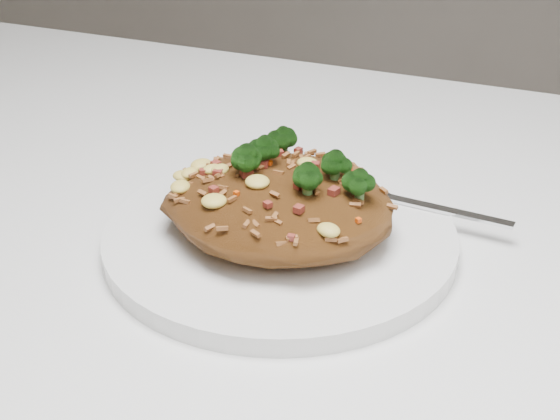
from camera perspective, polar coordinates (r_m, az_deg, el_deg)
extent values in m
cube|color=white|center=(0.59, -5.56, -3.29)|extent=(1.20, 0.80, 0.04)
cylinder|color=olive|center=(1.30, -19.22, -4.83)|extent=(0.06, 0.06, 0.71)
cylinder|color=white|center=(0.56, 0.00, -1.98)|extent=(0.25, 0.25, 0.01)
ellipsoid|color=brown|center=(0.54, 0.00, 0.45)|extent=(0.16, 0.15, 0.04)
ellipsoid|color=#0E3607|center=(0.59, 0.24, 5.30)|extent=(0.02, 0.02, 0.02)
ellipsoid|color=#0E3607|center=(0.55, -1.17, 4.50)|extent=(0.02, 0.02, 0.02)
ellipsoid|color=#0E3607|center=(0.54, 4.07, 3.43)|extent=(0.02, 0.02, 0.02)
ellipsoid|color=#0E3607|center=(0.54, -2.42, 3.75)|extent=(0.02, 0.02, 0.02)
ellipsoid|color=#0E3607|center=(0.51, 2.04, 2.47)|extent=(0.02, 0.02, 0.02)
ellipsoid|color=#0E3607|center=(0.56, -1.10, 4.60)|extent=(0.02, 0.02, 0.02)
ellipsoid|color=#0E3607|center=(0.52, 5.86, 2.07)|extent=(0.02, 0.02, 0.02)
cube|color=silver|center=(0.58, 13.54, -0.38)|extent=(0.10, 0.02, 0.00)
cube|color=silver|center=(0.61, 4.73, 1.65)|extent=(0.03, 0.02, 0.00)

